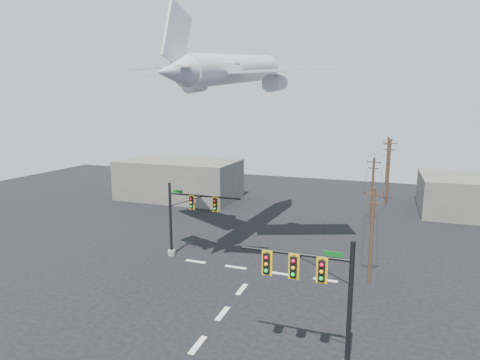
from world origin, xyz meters
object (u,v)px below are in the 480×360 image
at_px(signal_mast_far, 185,218).
at_px(utility_pole_c, 389,171).
at_px(utility_pole_a, 372,235).
at_px(airliner, 234,70).
at_px(utility_pole_b, 372,190).
at_px(signal_mast_near, 321,297).
at_px(utility_pole_d, 387,160).

relative_size(signal_mast_far, utility_pole_c, 0.77).
bearing_deg(utility_pole_a, airliner, 151.20).
bearing_deg(utility_pole_b, signal_mast_near, -76.65).
distance_m(utility_pole_a, airliner, 19.86).
bearing_deg(utility_pole_b, utility_pole_d, 103.08).
height_order(signal_mast_far, utility_pole_d, utility_pole_d).
relative_size(signal_mast_near, signal_mast_far, 1.00).
bearing_deg(signal_mast_near, utility_pole_b, 86.79).
height_order(signal_mast_near, utility_pole_c, utility_pole_c).
distance_m(signal_mast_far, airliner, 15.04).
bearing_deg(utility_pole_b, signal_mast_far, -116.65).
relative_size(signal_mast_near, utility_pole_b, 0.91).
bearing_deg(airliner, utility_pole_d, -14.89).
height_order(signal_mast_far, utility_pole_a, utility_pole_a).
relative_size(utility_pole_c, utility_pole_d, 1.10).
xyz_separation_m(signal_mast_far, utility_pole_a, (16.79, -0.21, 0.31)).
height_order(utility_pole_b, utility_pole_c, utility_pole_c).
relative_size(utility_pole_a, utility_pole_b, 0.97).
xyz_separation_m(utility_pole_a, utility_pole_d, (1.19, 45.48, 0.42)).
bearing_deg(signal_mast_far, utility_pole_b, 46.80).
xyz_separation_m(utility_pole_a, utility_pole_b, (-0.51, 17.54, 0.13)).
bearing_deg(utility_pole_c, utility_pole_b, -93.03).
distance_m(utility_pole_a, utility_pole_b, 17.55).
height_order(utility_pole_c, airliner, airliner).
distance_m(utility_pole_b, utility_pole_c, 11.76).
bearing_deg(utility_pole_d, signal_mast_far, -91.92).
xyz_separation_m(signal_mast_far, airliner, (3.19, 4.88, 13.87)).
height_order(utility_pole_a, airliner, airliner).
distance_m(utility_pole_b, utility_pole_d, 27.99).
distance_m(signal_mast_near, signal_mast_far, 19.13).
relative_size(signal_mast_near, utility_pole_c, 0.78).
relative_size(signal_mast_far, airliner, 0.30).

